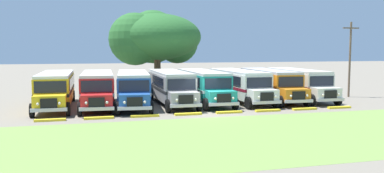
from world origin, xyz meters
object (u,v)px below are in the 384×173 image
(parked_bus_slot_1, at_px, (97,87))
(parked_bus_slot_7, at_px, (298,82))
(parked_bus_slot_0, at_px, (56,88))
(parked_bus_slot_5, at_px, (239,84))
(broad_shade_tree, at_px, (154,38))
(parked_bus_slot_4, at_px, (203,85))
(parked_bus_slot_2, at_px, (133,87))
(parked_bus_slot_6, at_px, (270,83))
(utility_pole, at_px, (350,57))
(parked_bus_slot_3, at_px, (171,86))

(parked_bus_slot_1, bearing_deg, parked_bus_slot_7, 92.53)
(parked_bus_slot_0, relative_size, parked_bus_slot_5, 1.00)
(parked_bus_slot_7, xyz_separation_m, broad_shade_tree, (-11.75, 12.46, 4.51))
(parked_bus_slot_4, height_order, broad_shade_tree, broad_shade_tree)
(parked_bus_slot_2, bearing_deg, broad_shade_tree, 168.17)
(parked_bus_slot_1, height_order, parked_bus_slot_4, same)
(parked_bus_slot_0, xyz_separation_m, parked_bus_slot_7, (22.04, -0.23, 0.00))
(parked_bus_slot_1, distance_m, parked_bus_slot_7, 18.72)
(parked_bus_slot_1, xyz_separation_m, parked_bus_slot_6, (15.74, 0.02, 0.00))
(parked_bus_slot_4, xyz_separation_m, utility_pole, (15.24, 0.12, 2.39))
(parked_bus_slot_6, bearing_deg, parked_bus_slot_7, 94.68)
(broad_shade_tree, bearing_deg, parked_bus_slot_3, -93.34)
(parked_bus_slot_2, height_order, parked_bus_slot_5, same)
(parked_bus_slot_2, relative_size, utility_pole, 1.48)
(parked_bus_slot_3, relative_size, parked_bus_slot_4, 1.00)
(parked_bus_slot_2, distance_m, parked_bus_slot_7, 15.81)
(parked_bus_slot_1, distance_m, broad_shade_tree, 15.06)
(parked_bus_slot_3, xyz_separation_m, parked_bus_slot_7, (12.49, 0.16, 0.00))
(parked_bus_slot_2, height_order, parked_bus_slot_6, same)
(parked_bus_slot_1, distance_m, parked_bus_slot_6, 15.74)
(parked_bus_slot_1, bearing_deg, parked_bus_slot_2, 83.90)
(parked_bus_slot_4, bearing_deg, parked_bus_slot_3, -89.04)
(parked_bus_slot_3, relative_size, parked_bus_slot_7, 1.00)
(parked_bus_slot_1, relative_size, parked_bus_slot_2, 0.99)
(parked_bus_slot_7, height_order, utility_pole, utility_pole)
(parked_bus_slot_6, relative_size, parked_bus_slot_7, 1.00)
(parked_bus_slot_0, height_order, parked_bus_slot_2, same)
(parked_bus_slot_4, xyz_separation_m, parked_bus_slot_6, (6.56, 0.04, 0.00))
(parked_bus_slot_0, bearing_deg, parked_bus_slot_5, 89.40)
(parked_bus_slot_3, bearing_deg, parked_bus_slot_1, -89.80)
(parked_bus_slot_4, height_order, utility_pole, utility_pole)
(parked_bus_slot_1, height_order, parked_bus_slot_6, same)
(parked_bus_slot_5, relative_size, broad_shade_tree, 0.95)
(parked_bus_slot_2, relative_size, broad_shade_tree, 0.96)
(parked_bus_slot_4, distance_m, parked_bus_slot_6, 6.56)
(parked_bus_slot_2, relative_size, parked_bus_slot_4, 1.01)
(parked_bus_slot_3, distance_m, parked_bus_slot_7, 12.49)
(parked_bus_slot_3, distance_m, broad_shade_tree, 13.42)
(parked_bus_slot_1, distance_m, utility_pole, 24.54)
(parked_bus_slot_1, bearing_deg, broad_shade_tree, 153.20)
(utility_pole, bearing_deg, broad_shade_tree, 144.47)
(parked_bus_slot_2, height_order, utility_pole, utility_pole)
(utility_pole, bearing_deg, parked_bus_slot_0, 179.50)
(parked_bus_slot_7, bearing_deg, parked_bus_slot_2, -85.15)
(parked_bus_slot_5, bearing_deg, parked_bus_slot_0, -91.77)
(parked_bus_slot_7, bearing_deg, parked_bus_slot_5, -86.15)
(parked_bus_slot_2, bearing_deg, parked_bus_slot_3, 101.99)
(parked_bus_slot_1, relative_size, utility_pole, 1.46)
(parked_bus_slot_2, bearing_deg, parked_bus_slot_5, 98.05)
(parked_bus_slot_0, bearing_deg, utility_pole, 90.08)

